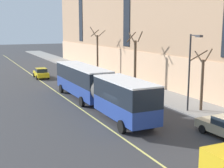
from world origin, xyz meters
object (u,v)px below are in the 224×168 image
taxi_cab (41,73)px  street_tree_far_uptown (135,60)px  street_tree_mid_block (202,80)px  parked_car_green_0 (117,86)px  parked_car_darkgray_3 (80,71)px  city_bus (96,86)px  parked_car_black_2 (94,77)px  street_tree_far_downtown (97,51)px  street_lamp (191,65)px

taxi_cab → street_tree_far_uptown: (9.11, -13.42, 2.88)m
street_tree_mid_block → street_tree_far_uptown: size_ratio=0.81×
parked_car_green_0 → parked_car_darkgray_3: bearing=89.5°
city_bus → taxi_cab: 20.17m
parked_car_black_2 → taxi_cab: bearing=131.2°
street_tree_far_downtown → street_tree_far_uptown: bearing=-90.0°
parked_car_black_2 → street_tree_mid_block: size_ratio=0.84×
street_tree_far_downtown → parked_car_green_0: bearing=-102.6°
parked_car_darkgray_3 → street_lamp: (1.75, -25.23, 3.65)m
parked_car_black_2 → street_tree_far_downtown: bearing=63.4°
parked_car_darkgray_3 → street_tree_far_uptown: bearing=-76.9°
city_bus → street_lamp: (6.87, -5.76, 2.33)m
parked_car_black_2 → taxi_cab: size_ratio=1.11×
city_bus → parked_car_darkgray_3: 20.17m
street_tree_mid_block → street_tree_far_uptown: street_tree_far_uptown is taller
taxi_cab → street_lamp: bearing=-73.0°
street_tree_far_downtown → street_lamp: street_tree_far_downtown is taller
parked_car_darkgray_3 → street_tree_mid_block: street_tree_mid_block is taller
parked_car_green_0 → street_lamp: 11.92m
parked_car_darkgray_3 → city_bus: bearing=-104.7°
taxi_cab → street_tree_far_downtown: bearing=-5.4°
parked_car_darkgray_3 → street_lamp: bearing=-86.0°
parked_car_black_2 → street_tree_far_downtown: street_tree_far_downtown is taller
parked_car_darkgray_3 → street_tree_far_downtown: bearing=-4.3°
parked_car_black_2 → parked_car_darkgray_3: (0.06, 6.30, -0.00)m
parked_car_green_0 → street_tree_far_downtown: 14.50m
city_bus → parked_car_black_2: city_bus is taller
parked_car_black_2 → street_tree_far_uptown: street_tree_far_uptown is taller
taxi_cab → street_tree_far_downtown: size_ratio=0.56×
street_tree_far_uptown → street_tree_far_downtown: 12.57m
parked_car_black_2 → street_tree_far_downtown: 7.48m
parked_car_green_0 → parked_car_black_2: bearing=89.6°
parked_car_black_2 → street_lamp: bearing=-84.5°
taxi_cab → street_lamp: (7.89, -25.86, 3.65)m
parked_car_black_2 → taxi_cab: 9.22m
city_bus → parked_car_green_0: size_ratio=4.47×
parked_car_darkgray_3 → street_tree_mid_block: bearing=-83.2°
parked_car_black_2 → taxi_cab: (-6.07, 6.93, -0.00)m
parked_car_green_0 → street_tree_far_uptown: (3.09, 1.25, 2.88)m
parked_car_green_0 → parked_car_darkgray_3: (0.11, 14.04, 0.00)m
taxi_cab → street_tree_mid_block: bearing=-70.6°
city_bus → parked_car_black_2: bearing=69.0°
parked_car_green_0 → street_tree_far_uptown: size_ratio=0.61×
parked_car_black_2 → parked_car_darkgray_3: 6.30m
taxi_cab → street_tree_mid_block: street_tree_mid_block is taller
city_bus → street_tree_far_downtown: street_tree_far_downtown is taller
parked_car_darkgray_3 → taxi_cab: bearing=174.1°
street_tree_far_uptown → street_lamp: street_tree_far_uptown is taller
street_tree_far_downtown → street_lamp: size_ratio=1.10×
parked_car_darkgray_3 → street_tree_far_uptown: size_ratio=0.62×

